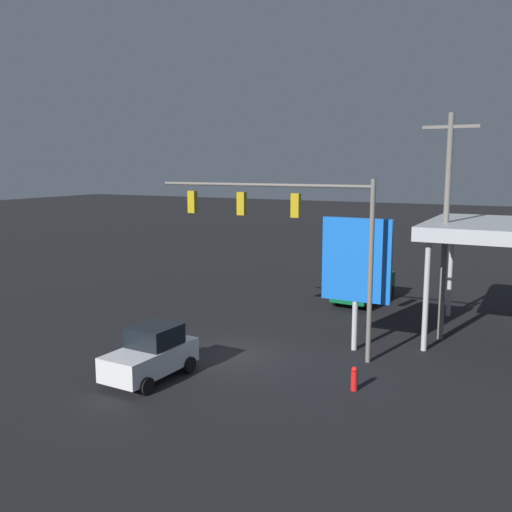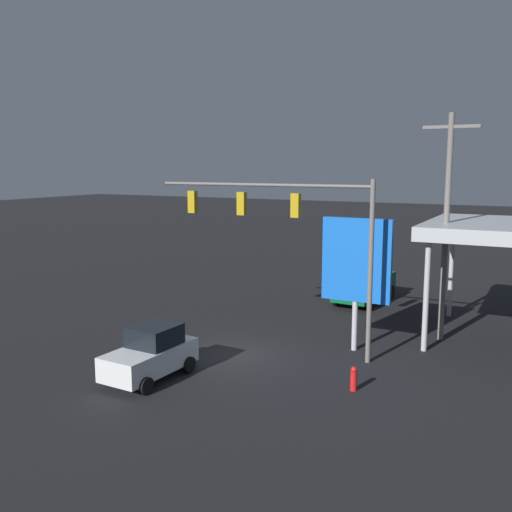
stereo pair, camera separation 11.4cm
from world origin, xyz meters
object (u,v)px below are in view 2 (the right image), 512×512
traffic_signal_assembly (286,221)px  fire_hydrant (354,379)px  utility_pole (446,223)px  price_sign (356,263)px  pickup_parked (364,284)px  hatchback_crossing (151,353)px

traffic_signal_assembly → fire_hydrant: bearing=142.7°
utility_pole → fire_hydrant: (1.64, 7.63, -4.91)m
price_sign → fire_hydrant: 5.68m
traffic_signal_assembly → price_sign: (-2.70, -1.23, -1.75)m
traffic_signal_assembly → pickup_parked: traffic_signal_assembly is taller
traffic_signal_assembly → pickup_parked: 10.70m
utility_pole → fire_hydrant: 9.22m
price_sign → traffic_signal_assembly: bearing=24.5°
traffic_signal_assembly → price_sign: size_ratio=1.74×
traffic_signal_assembly → fire_hydrant: traffic_signal_assembly is taller
hatchback_crossing → fire_hydrant: (-7.09, -2.32, -0.51)m
traffic_signal_assembly → hatchback_crossing: bearing=61.1°
fire_hydrant → traffic_signal_assembly: bearing=-37.3°
traffic_signal_assembly → price_sign: bearing=-155.5°
utility_pole → fire_hydrant: bearing=77.9°
price_sign → fire_hydrant: price_sign is taller
hatchback_crossing → fire_hydrant: size_ratio=4.41×
price_sign → hatchback_crossing: size_ratio=1.47×
utility_pole → hatchback_crossing: size_ratio=2.61×
fire_hydrant → hatchback_crossing: bearing=18.1°
traffic_signal_assembly → utility_pole: 7.29m
pickup_parked → fire_hydrant: size_ratio=6.06×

